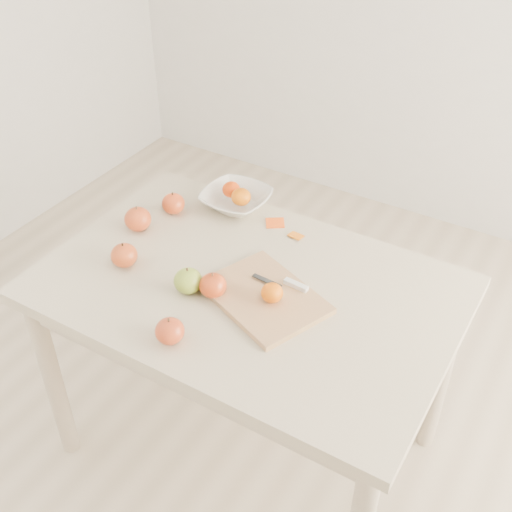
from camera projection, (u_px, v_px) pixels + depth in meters
The scene contains 16 objects.
ground at pixel (249, 443), 2.32m from camera, with size 3.50×3.50×0.00m, color #C6B293.
table at pixel (247, 309), 1.92m from camera, with size 1.20×0.80×0.75m.
cutting_board at pixel (264, 297), 1.80m from camera, with size 0.33×0.24×0.02m, color tan.
board_tangerine at pixel (272, 293), 1.76m from camera, with size 0.06×0.06×0.05m, color #D95907.
fruit_bowl at pixel (236, 200), 2.17m from camera, with size 0.23×0.23×0.06m, color silver.
bowl_tangerine_near at pixel (231, 189), 2.17m from camera, with size 0.06×0.06×0.05m, color red.
bowl_tangerine_far at pixel (241, 197), 2.13m from camera, with size 0.07×0.07×0.06m, color #DE6307.
orange_peel_a at pixel (275, 224), 2.10m from camera, with size 0.06×0.04×0.00m, color #E14D0F.
orange_peel_b at pixel (296, 236), 2.05m from camera, with size 0.04×0.04×0.00m, color orange.
paring_knife at pixel (291, 284), 1.82m from camera, with size 0.17×0.05×0.01m.
apple_green at pixel (188, 281), 1.82m from camera, with size 0.08×0.08×0.07m, color olive.
apple_red_b at pixel (138, 219), 2.06m from camera, with size 0.09×0.09×0.08m, color maroon.
apple_red_a at pixel (173, 204), 2.14m from camera, with size 0.08×0.08×0.07m, color #A31B07.
apple_red_c at pixel (170, 331), 1.66m from camera, with size 0.08×0.08×0.07m, color maroon.
apple_red_e at pixel (213, 285), 1.80m from camera, with size 0.08×0.08×0.07m, color #940B01.
apple_red_d at pixel (124, 255), 1.91m from camera, with size 0.08×0.08×0.07m, color #A01B07.
Camera 1 is at (0.76, -1.21, 1.95)m, focal length 45.00 mm.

